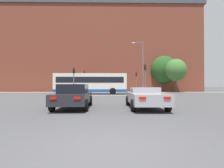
# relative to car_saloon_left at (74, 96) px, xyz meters

# --- Properties ---
(ground_plane) EXTENTS (400.00, 400.00, 0.00)m
(ground_plane) POSITION_rel_car_saloon_left_xyz_m (2.10, -6.55, -0.72)
(ground_plane) COLOR #474749
(stop_line_strip) EXTENTS (7.78, 0.30, 0.01)m
(stop_line_strip) POSITION_rel_car_saloon_left_xyz_m (2.10, 13.26, -0.72)
(stop_line_strip) COLOR silver
(stop_line_strip) RESTS_ON ground_plane
(far_pavement) EXTENTS (68.65, 2.50, 0.01)m
(far_pavement) POSITION_rel_car_saloon_left_xyz_m (2.10, 25.30, -0.72)
(far_pavement) COLOR gray
(far_pavement) RESTS_ON ground_plane
(brick_civic_building) EXTENTS (48.07, 13.02, 28.21)m
(brick_civic_building) POSITION_rel_car_saloon_left_xyz_m (-0.21, 34.18, 10.16)
(brick_civic_building) COLOR brown
(brick_civic_building) RESTS_ON ground_plane
(car_saloon_left) EXTENTS (2.01, 4.44, 1.41)m
(car_saloon_left) POSITION_rel_car_saloon_left_xyz_m (0.00, 0.00, 0.00)
(car_saloon_left) COLOR #232328
(car_saloon_left) RESTS_ON ground_plane
(car_roadster_right) EXTENTS (2.02, 4.54, 1.23)m
(car_roadster_right) POSITION_rel_car_saloon_left_xyz_m (4.22, -0.12, -0.07)
(car_roadster_right) COLOR #9E9EA3
(car_roadster_right) RESTS_ON ground_plane
(bus_crossing_lead) EXTENTS (11.22, 2.74, 3.24)m
(bus_crossing_lead) POSITION_rel_car_saloon_left_xyz_m (-0.82, 17.36, 1.02)
(bus_crossing_lead) COLOR silver
(bus_crossing_lead) RESTS_ON ground_plane
(traffic_light_near_right) EXTENTS (0.26, 0.31, 4.36)m
(traffic_light_near_right) POSITION_rel_car_saloon_left_xyz_m (7.22, 14.19, 2.20)
(traffic_light_near_right) COLOR slate
(traffic_light_near_right) RESTS_ON ground_plane
(traffic_light_far_left) EXTENTS (0.26, 0.31, 4.38)m
(traffic_light_far_left) POSITION_rel_car_saloon_left_xyz_m (-2.87, 24.70, 2.21)
(traffic_light_far_left) COLOR slate
(traffic_light_far_left) RESTS_ON ground_plane
(traffic_light_far_right) EXTENTS (0.26, 0.31, 4.13)m
(traffic_light_far_right) POSITION_rel_car_saloon_left_xyz_m (7.59, 24.67, 2.06)
(traffic_light_far_right) COLOR slate
(traffic_light_far_right) RESTS_ON ground_plane
(traffic_light_near_left) EXTENTS (0.26, 0.31, 3.88)m
(traffic_light_near_left) POSITION_rel_car_saloon_left_xyz_m (-2.87, 14.23, 1.90)
(traffic_light_near_left) COLOR slate
(traffic_light_near_left) RESTS_ON ground_plane
(street_lamp_junction) EXTENTS (1.79, 0.36, 8.12)m
(street_lamp_junction) POSITION_rel_car_saloon_left_xyz_m (7.02, 16.17, 4.13)
(street_lamp_junction) COLOR slate
(street_lamp_junction) RESTS_ON ground_plane
(pedestrian_waiting) EXTENTS (0.42, 0.26, 1.68)m
(pedestrian_waiting) POSITION_rel_car_saloon_left_xyz_m (-4.53, 24.45, 0.26)
(pedestrian_waiting) COLOR #333851
(pedestrian_waiting) RESTS_ON ground_plane
(tree_by_building) EXTENTS (4.35, 4.35, 6.26)m
(tree_by_building) POSITION_rel_car_saloon_left_xyz_m (13.78, 28.54, 3.25)
(tree_by_building) COLOR #4C3823
(tree_by_building) RESTS_ON ground_plane
(tree_kerbside) EXTENTS (4.31, 4.31, 6.81)m
(tree_kerbside) POSITION_rel_car_saloon_left_xyz_m (15.73, 25.02, 3.82)
(tree_kerbside) COLOR #4C3823
(tree_kerbside) RESTS_ON ground_plane
(tree_distant) EXTENTS (5.79, 5.79, 7.90)m
(tree_distant) POSITION_rel_car_saloon_left_xyz_m (14.14, 27.80, 4.13)
(tree_distant) COLOR #4C3823
(tree_distant) RESTS_ON ground_plane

